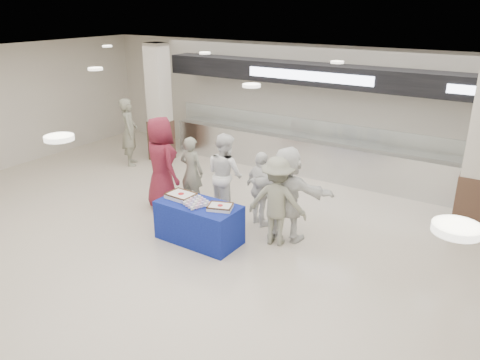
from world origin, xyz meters
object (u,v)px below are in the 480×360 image
Objects in this scene: cupcake_tray at (195,202)px; civilian_white at (287,194)px; soldier_bg at (129,132)px; display_table at (199,222)px; chef_short at (261,189)px; soldier_b at (277,201)px; sheet_cake_left at (181,195)px; sheet_cake_right at (220,207)px; civilian_maroon at (161,163)px; soldier_a at (192,172)px; chef_tall at (225,174)px.

civilian_white reaches higher than cupcake_tray.
display_table is at bearing -162.22° from soldier_bg.
display_table is 0.86× the size of civilian_white.
civilian_white reaches higher than display_table.
chef_short is 0.80m from soldier_b.
sheet_cake_right is at bearing -1.11° from sheet_cake_left.
sheet_cake_left is 0.29× the size of civilian_white.
cupcake_tray is at bearing -12.76° from sheet_cake_left.
cupcake_tray is 1.77m from civilian_maroon.
civilian_white is at bearing 37.05° from display_table.
soldier_a reaches higher than sheet_cake_left.
display_table is 0.89× the size of chef_tall.
civilian_maroon reaches higher than soldier_a.
soldier_b is 5.80m from soldier_bg.
chef_tall reaches higher than soldier_a.
soldier_bg reaches higher than soldier_a.
civilian_maroon is 1.29× the size of soldier_a.
sheet_cake_left is 0.26× the size of civilian_maroon.
sheet_cake_left is at bearing 71.80° from chef_short.
soldier_b is at bearing 21.29° from sheet_cake_left.
soldier_bg is (-4.21, 2.56, 0.12)m from cupcake_tray.
chef_short is at bearing -25.52° from civilian_white.
chef_tall is at bearing 19.12° from chef_short.
chef_tall reaches higher than sheet_cake_right.
civilian_maroon is 0.67m from soldier_a.
soldier_a is 1.75m from chef_short.
chef_tall is (-0.23, 1.33, 0.08)m from cupcake_tray.
civilian_white reaches higher than sheet_cake_left.
civilian_white reaches higher than chef_tall.
soldier_bg is (-5.51, 1.82, 0.08)m from soldier_b.
sheet_cake_right is at bearing 141.39° from soldier_a.
sheet_cake_left is at bearing 167.24° from cupcake_tray.
display_table is 1.40m from chef_short.
soldier_bg is (-4.73, 2.49, 0.12)m from sheet_cake_right.
chef_tall is (0.15, 1.24, 0.07)m from sheet_cake_left.
civilian_white is at bearing -156.17° from civilian_maroon.
civilian_white is at bearing -117.16° from soldier_b.
soldier_bg is (-4.89, 1.33, 0.15)m from chef_short.
chef_tall is 1.14× the size of chef_short.
chef_tall is (-0.75, 1.26, 0.07)m from sheet_cake_right.
cupcake_tray is 1.67m from soldier_a.
chef_short is at bearing -51.21° from soldier_b.
chef_short is 0.74m from civilian_white.
civilian_white is at bearing -174.64° from chef_short.
cupcake_tray is (-0.05, -0.04, 0.41)m from display_table.
civilian_maroon is 2.26m from chef_short.
civilian_maroon is at bearing -3.20° from civilian_white.
chef_tall is 0.95× the size of soldier_bg.
sheet_cake_right is at bearing 7.70° from cupcake_tray.
civilian_maroon is (-2.06, 0.77, 0.21)m from sheet_cake_right.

